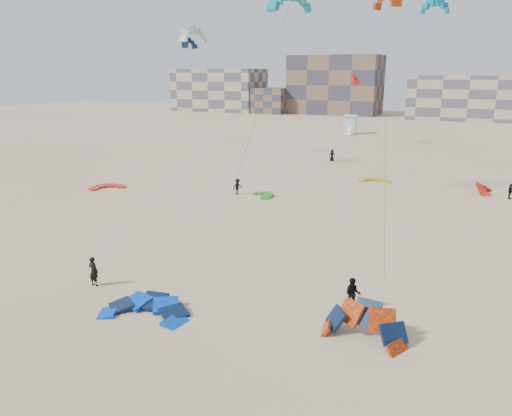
% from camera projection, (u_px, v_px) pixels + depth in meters
% --- Properties ---
extents(ground, '(320.00, 320.00, 0.00)m').
position_uv_depth(ground, '(157.00, 283.00, 30.77)').
color(ground, beige).
rests_on(ground, ground).
extents(kite_ground_blue, '(5.49, 5.69, 2.15)m').
position_uv_depth(kite_ground_blue, '(145.00, 314.00, 26.81)').
color(kite_ground_blue, blue).
rests_on(kite_ground_blue, ground).
extents(kite_ground_orange, '(4.79, 4.65, 4.25)m').
position_uv_depth(kite_ground_orange, '(362.00, 339.00, 24.30)').
color(kite_ground_orange, '#FF490A').
rests_on(kite_ground_orange, ground).
extents(kite_ground_red, '(5.27, 5.24, 0.64)m').
position_uv_depth(kite_ground_red, '(107.00, 188.00, 56.31)').
color(kite_ground_red, red).
rests_on(kite_ground_red, ground).
extents(kite_ground_green, '(4.10, 4.12, 1.08)m').
position_uv_depth(kite_ground_green, '(263.00, 196.00, 52.57)').
color(kite_ground_green, '#2EA118').
rests_on(kite_ground_green, ground).
extents(kite_ground_red_far, '(3.25, 3.12, 3.08)m').
position_uv_depth(kite_ground_red_far, '(484.00, 193.00, 53.87)').
color(kite_ground_red_far, red).
rests_on(kite_ground_red_far, ground).
extents(kite_ground_yellow, '(3.86, 4.05, 0.95)m').
position_uv_depth(kite_ground_yellow, '(374.00, 181.00, 59.84)').
color(kite_ground_yellow, gold).
rests_on(kite_ground_yellow, ground).
extents(kitesurfer_main, '(0.69, 0.46, 1.85)m').
position_uv_depth(kitesurfer_main, '(94.00, 271.00, 30.18)').
color(kitesurfer_main, black).
rests_on(kitesurfer_main, ground).
extents(kitesurfer_b, '(1.01, 0.86, 1.80)m').
position_uv_depth(kitesurfer_b, '(353.00, 294.00, 27.13)').
color(kitesurfer_b, black).
rests_on(kitesurfer_b, ground).
extents(kitesurfer_c, '(1.10, 1.27, 1.70)m').
position_uv_depth(kitesurfer_c, '(237.00, 187.00, 53.17)').
color(kitesurfer_c, black).
rests_on(kitesurfer_c, ground).
extents(kitesurfer_d, '(0.67, 1.02, 1.61)m').
position_uv_depth(kitesurfer_d, '(510.00, 191.00, 51.20)').
color(kitesurfer_d, black).
rests_on(kitesurfer_d, ground).
extents(kitesurfer_e, '(0.94, 0.72, 1.71)m').
position_uv_depth(kitesurfer_e, '(332.00, 155.00, 73.53)').
color(kitesurfer_e, black).
rests_on(kitesurfer_e, ground).
extents(kite_fly_teal_a, '(7.19, 6.82, 19.52)m').
position_uv_depth(kite_fly_teal_a, '(290.00, 2.00, 46.54)').
color(kite_fly_teal_a, '#12719E').
rests_on(kite_fly_teal_a, ground).
extents(kite_fly_orange, '(9.50, 31.57, 19.94)m').
position_uv_depth(kite_fly_orange, '(387.00, 1.00, 52.18)').
color(kite_fly_orange, '#FF490A').
rests_on(kite_fly_orange, ground).
extents(kite_fly_grey, '(12.61, 5.78, 17.43)m').
position_uv_depth(kite_fly_grey, '(194.00, 36.00, 63.14)').
color(kite_fly_grey, silver).
rests_on(kite_fly_grey, ground).
extents(kite_fly_navy, '(8.05, 3.35, 17.05)m').
position_uv_depth(kite_fly_navy, '(189.00, 44.00, 74.02)').
color(kite_fly_navy, '#0D1B3C').
rests_on(kite_fly_navy, ground).
extents(kite_fly_teal_b, '(4.14, 3.94, 21.47)m').
position_uv_depth(kite_fly_teal_b, '(435.00, 8.00, 69.67)').
color(kite_fly_teal_b, '#12719E').
rests_on(kite_fly_teal_b, ground).
extents(kite_fly_red, '(4.78, 7.44, 11.90)m').
position_uv_depth(kite_fly_red, '(355.00, 80.00, 87.06)').
color(kite_fly_red, red).
rests_on(kite_fly_red, ground).
extents(lifeguard_tower_far, '(3.18, 5.62, 3.96)m').
position_uv_depth(lifeguard_tower_far, '(350.00, 125.00, 106.27)').
color(lifeguard_tower_far, white).
rests_on(lifeguard_tower_far, ground).
extents(condo_west_a, '(30.00, 15.00, 14.00)m').
position_uv_depth(condo_west_a, '(219.00, 90.00, 171.34)').
color(condo_west_a, tan).
rests_on(condo_west_a, ground).
extents(condo_west_b, '(28.00, 14.00, 18.00)m').
position_uv_depth(condo_west_b, '(335.00, 85.00, 157.53)').
color(condo_west_b, brown).
rests_on(condo_west_b, ground).
extents(condo_mid, '(32.00, 16.00, 12.00)m').
position_uv_depth(condo_mid, '(470.00, 98.00, 138.06)').
color(condo_mid, tan).
rests_on(condo_mid, ground).
extents(condo_fill_left, '(12.00, 10.00, 8.00)m').
position_uv_depth(condo_fill_left, '(270.00, 101.00, 162.00)').
color(condo_fill_left, brown).
rests_on(condo_fill_left, ground).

